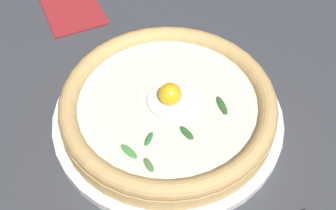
# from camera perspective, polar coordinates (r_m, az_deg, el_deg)

# --- Properties ---
(ground_plane) EXTENTS (2.40, 2.40, 0.03)m
(ground_plane) POSITION_cam_1_polar(r_m,az_deg,el_deg) (0.62, -5.14, -3.67)
(ground_plane) COLOR #3A3C42
(ground_plane) RESTS_ON ground
(pizza_plate) EXTENTS (0.31, 0.31, 0.01)m
(pizza_plate) POSITION_cam_1_polar(r_m,az_deg,el_deg) (0.61, 0.00, -1.56)
(pizza_plate) COLOR white
(pizza_plate) RESTS_ON ground
(pizza) EXTENTS (0.28, 0.28, 0.05)m
(pizza) POSITION_cam_1_polar(r_m,az_deg,el_deg) (0.59, 0.01, -0.04)
(pizza) COLOR tan
(pizza) RESTS_ON pizza_plate
(folded_napkin) EXTENTS (0.17, 0.15, 0.01)m
(folded_napkin) POSITION_cam_1_polar(r_m,az_deg,el_deg) (0.80, -12.06, 12.14)
(folded_napkin) COLOR maroon
(folded_napkin) RESTS_ON ground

